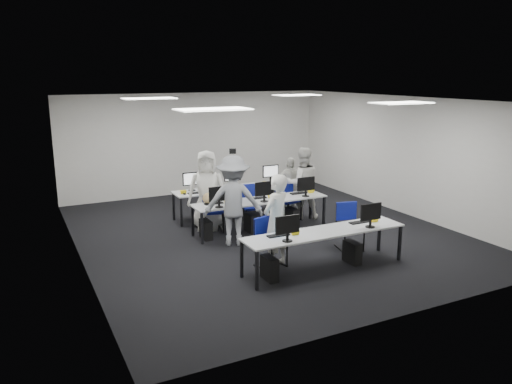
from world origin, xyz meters
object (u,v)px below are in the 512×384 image
chair_2 (213,218)px  student_2 (207,190)px  desk_mid (261,202)px  chair_3 (252,214)px  chair_7 (283,204)px  chair_5 (206,214)px  student_3 (290,187)px  chair_1 (349,235)px  chair_6 (243,209)px  student_1 (302,183)px  photographer (233,201)px  chair_4 (288,208)px  chair_0 (270,251)px  student_0 (276,221)px  desk_front (325,234)px

chair_2 → student_2: bearing=126.2°
desk_mid → student_2: student_2 is taller
chair_3 → chair_7: (1.08, 0.38, 0.02)m
chair_5 → student_3: (2.26, -0.02, 0.44)m
chair_7 → chair_1: bearing=-72.8°
desk_mid → chair_6: chair_6 is taller
chair_2 → chair_7: (2.10, 0.42, -0.01)m
student_1 → photographer: photographer is taller
chair_7 → student_3: student_3 is taller
chair_4 → photographer: (-1.94, -1.06, 0.65)m
chair_1 → student_2: (-2.13, 2.59, 0.62)m
chair_3 → chair_7: bearing=33.6°
chair_3 → chair_4: chair_4 is taller
desk_mid → chair_7: 1.49m
chair_3 → chair_7: 1.15m
chair_3 → chair_6: 0.33m
chair_6 → student_1: 1.62m
student_3 → chair_7: bearing=152.8°
chair_0 → student_0: size_ratio=0.53×
chair_2 → student_0: bearing=-69.0°
desk_mid → chair_2: (-0.99, 0.48, -0.39)m
chair_5 → chair_2: bearing=-97.9°
chair_3 → student_1: (1.36, -0.07, 0.64)m
chair_1 → desk_mid: bearing=131.3°
student_0 → student_3: (1.97, 2.88, -0.13)m
chair_1 → student_1: student_1 is taller
chair_0 → chair_6: 2.99m
chair_4 → chair_6: size_ratio=1.00×
chair_2 → chair_4: bearing=14.7°
chair_2 → student_0: 2.63m
chair_1 → chair_6: (-1.15, 2.76, 0.01)m
chair_7 → student_0: size_ratio=0.50×
student_1 → student_2: bearing=13.0°
desk_mid → chair_3: chair_3 is taller
desk_front → chair_0: 1.08m
desk_mid → chair_5: size_ratio=3.27×
desk_mid → student_0: (-0.73, -2.07, 0.20)m
chair_4 → chair_0: bearing=-140.0°
chair_2 → chair_7: 2.14m
student_2 → photographer: size_ratio=0.97×
chair_6 → student_3: 1.38m
desk_front → chair_6: chair_6 is taller
student_0 → photographer: bearing=-106.7°
chair_7 → student_2: student_2 is taller
photographer → chair_5: bearing=-64.0°
chair_2 → chair_4: chair_4 is taller
chair_5 → student_1: size_ratio=0.55×
desk_front → chair_6: (-0.07, 3.43, -0.37)m
student_2 → photographer: 1.27m
desk_mid → chair_3: bearing=86.6°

